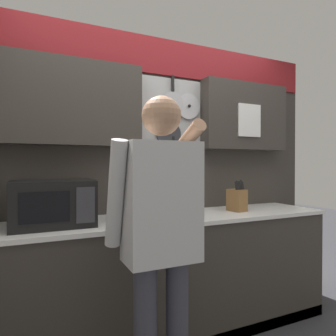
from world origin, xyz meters
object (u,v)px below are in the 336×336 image
at_px(knife_block, 237,200).
at_px(utensil_crock, 119,207).
at_px(microwave, 53,203).
at_px(person, 161,227).

relative_size(knife_block, utensil_crock, 0.78).
bearing_deg(utensil_crock, microwave, -179.73).
relative_size(utensil_crock, person, 0.21).
height_order(knife_block, person, person).
height_order(microwave, utensil_crock, utensil_crock).
bearing_deg(person, microwave, 126.07).
height_order(utensil_crock, person, person).
distance_m(microwave, person, 0.82).
xyz_separation_m(microwave, utensil_crock, (0.44, 0.00, -0.05)).
bearing_deg(microwave, person, -53.93).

